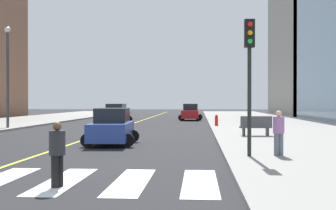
{
  "coord_description": "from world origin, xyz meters",
  "views": [
    {
      "loc": [
        6.26,
        -7.28,
        2.11
      ],
      "look_at": [
        3.48,
        32.37,
        1.78
      ],
      "focal_mm": 46.5,
      "sensor_mm": 36.0,
      "label": 1
    }
  ],
  "objects_px": {
    "pedestrian_crossing": "(57,151)",
    "pedestrian_waiting_east": "(279,131)",
    "car_green_third": "(117,114)",
    "fire_hydrant": "(216,120)",
    "car_blue_second": "(112,128)",
    "traffic_light_near_corner": "(250,60)",
    "park_bench": "(256,126)",
    "street_lamp": "(8,68)",
    "car_red_nearest": "(191,113)"
  },
  "relations": [
    {
      "from": "pedestrian_crossing",
      "to": "pedestrian_waiting_east",
      "type": "xyz_separation_m",
      "value": [
        6.34,
        5.5,
        0.16
      ]
    },
    {
      "from": "car_green_third",
      "to": "fire_hydrant",
      "type": "height_order",
      "value": "car_green_third"
    },
    {
      "from": "car_blue_second",
      "to": "pedestrian_crossing",
      "type": "bearing_deg",
      "value": 91.55
    },
    {
      "from": "traffic_light_near_corner",
      "to": "park_bench",
      "type": "relative_size",
      "value": 2.67
    },
    {
      "from": "park_bench",
      "to": "pedestrian_crossing",
      "type": "xyz_separation_m",
      "value": [
        -6.72,
        -14.69,
        0.2
      ]
    },
    {
      "from": "park_bench",
      "to": "traffic_light_near_corner",
      "type": "bearing_deg",
      "value": 167.54
    },
    {
      "from": "car_green_third",
      "to": "park_bench",
      "type": "height_order",
      "value": "car_green_third"
    },
    {
      "from": "park_bench",
      "to": "pedestrian_waiting_east",
      "type": "xyz_separation_m",
      "value": [
        -0.38,
        -9.19,
        0.36
      ]
    },
    {
      "from": "car_green_third",
      "to": "traffic_light_near_corner",
      "type": "bearing_deg",
      "value": -67.74
    },
    {
      "from": "car_blue_second",
      "to": "traffic_light_near_corner",
      "type": "xyz_separation_m",
      "value": [
        6.05,
        -5.29,
        2.75
      ]
    },
    {
      "from": "fire_hydrant",
      "to": "street_lamp",
      "type": "xyz_separation_m",
      "value": [
        -15.75,
        -3.72,
        4.02
      ]
    },
    {
      "from": "car_green_third",
      "to": "street_lamp",
      "type": "distance_m",
      "value": 12.9
    },
    {
      "from": "pedestrian_crossing",
      "to": "pedestrian_waiting_east",
      "type": "distance_m",
      "value": 8.4
    },
    {
      "from": "street_lamp",
      "to": "car_green_third",
      "type": "bearing_deg",
      "value": 59.66
    },
    {
      "from": "car_green_third",
      "to": "pedestrian_waiting_east",
      "type": "height_order",
      "value": "car_green_third"
    },
    {
      "from": "car_red_nearest",
      "to": "fire_hydrant",
      "type": "bearing_deg",
      "value": 102.03
    },
    {
      "from": "traffic_light_near_corner",
      "to": "pedestrian_crossing",
      "type": "distance_m",
      "value": 7.92
    },
    {
      "from": "car_red_nearest",
      "to": "fire_hydrant",
      "type": "height_order",
      "value": "car_red_nearest"
    },
    {
      "from": "park_bench",
      "to": "street_lamp",
      "type": "bearing_deg",
      "value": 65.78
    },
    {
      "from": "car_green_third",
      "to": "pedestrian_waiting_east",
      "type": "relative_size",
      "value": 2.63
    },
    {
      "from": "car_green_third",
      "to": "pedestrian_waiting_east",
      "type": "bearing_deg",
      "value": -65.56
    },
    {
      "from": "pedestrian_waiting_east",
      "to": "traffic_light_near_corner",
      "type": "bearing_deg",
      "value": -3.77
    },
    {
      "from": "car_blue_second",
      "to": "pedestrian_crossing",
      "type": "height_order",
      "value": "car_blue_second"
    },
    {
      "from": "car_red_nearest",
      "to": "street_lamp",
      "type": "distance_m",
      "value": 22.01
    },
    {
      "from": "traffic_light_near_corner",
      "to": "street_lamp",
      "type": "distance_m",
      "value": 22.73
    },
    {
      "from": "traffic_light_near_corner",
      "to": "pedestrian_crossing",
      "type": "relative_size",
      "value": 3.04
    },
    {
      "from": "car_green_third",
      "to": "pedestrian_crossing",
      "type": "bearing_deg",
      "value": -79.86
    },
    {
      "from": "traffic_light_near_corner",
      "to": "pedestrian_waiting_east",
      "type": "xyz_separation_m",
      "value": [
        1.07,
        0.24,
        -2.53
      ]
    },
    {
      "from": "car_green_third",
      "to": "traffic_light_near_corner",
      "type": "relative_size",
      "value": 0.88
    },
    {
      "from": "traffic_light_near_corner",
      "to": "pedestrian_waiting_east",
      "type": "distance_m",
      "value": 2.76
    },
    {
      "from": "car_blue_second",
      "to": "park_bench",
      "type": "bearing_deg",
      "value": -153.81
    },
    {
      "from": "car_green_third",
      "to": "park_bench",
      "type": "bearing_deg",
      "value": -54.76
    },
    {
      "from": "pedestrian_waiting_east",
      "to": "street_lamp",
      "type": "xyz_separation_m",
      "value": [
        -17.18,
        15.77,
        3.55
      ]
    },
    {
      "from": "car_red_nearest",
      "to": "car_green_third",
      "type": "relative_size",
      "value": 0.98
    },
    {
      "from": "pedestrian_crossing",
      "to": "car_blue_second",
      "type": "bearing_deg",
      "value": -151.99
    },
    {
      "from": "park_bench",
      "to": "pedestrian_waiting_east",
      "type": "height_order",
      "value": "pedestrian_waiting_east"
    },
    {
      "from": "pedestrian_waiting_east",
      "to": "street_lamp",
      "type": "relative_size",
      "value": 0.22
    },
    {
      "from": "traffic_light_near_corner",
      "to": "park_bench",
      "type": "bearing_deg",
      "value": -98.77
    },
    {
      "from": "car_red_nearest",
      "to": "traffic_light_near_corner",
      "type": "height_order",
      "value": "traffic_light_near_corner"
    },
    {
      "from": "street_lamp",
      "to": "traffic_light_near_corner",
      "type": "bearing_deg",
      "value": -44.82
    },
    {
      "from": "traffic_light_near_corner",
      "to": "street_lamp",
      "type": "bearing_deg",
      "value": -44.82
    },
    {
      "from": "car_blue_second",
      "to": "pedestrian_crossing",
      "type": "xyz_separation_m",
      "value": [
        0.78,
        -10.56,
        0.05
      ]
    },
    {
      "from": "car_red_nearest",
      "to": "park_bench",
      "type": "bearing_deg",
      "value": 102.06
    },
    {
      "from": "pedestrian_crossing",
      "to": "traffic_light_near_corner",
      "type": "bearing_deg",
      "value": 158.78
    },
    {
      "from": "park_bench",
      "to": "fire_hydrant",
      "type": "xyz_separation_m",
      "value": [
        -1.81,
        10.3,
        -0.11
      ]
    },
    {
      "from": "car_red_nearest",
      "to": "street_lamp",
      "type": "bearing_deg",
      "value": 53.86
    },
    {
      "from": "car_blue_second",
      "to": "fire_hydrant",
      "type": "height_order",
      "value": "car_blue_second"
    },
    {
      "from": "car_red_nearest",
      "to": "street_lamp",
      "type": "xyz_separation_m",
      "value": [
        -13.43,
        -17.03,
        3.73
      ]
    },
    {
      "from": "car_green_third",
      "to": "park_bench",
      "type": "xyz_separation_m",
      "value": [
        11.33,
        -17.24,
        -0.19
      ]
    },
    {
      "from": "car_blue_second",
      "to": "car_green_third",
      "type": "distance_m",
      "value": 21.72
    }
  ]
}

